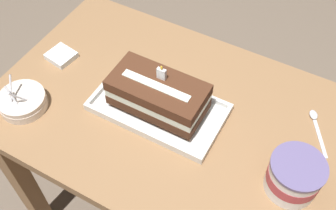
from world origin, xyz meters
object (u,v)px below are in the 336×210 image
Objects in this scene: birthday_cake at (158,94)px; ice_cream_tub at (294,176)px; serving_spoon_near_tray at (315,122)px; foil_tray at (159,108)px; bowl_stack at (23,101)px; napkin_pile at (61,56)px.

ice_cream_tub is at bearing -7.31° from birthday_cake.
serving_spoon_near_tray is at bearing 89.51° from ice_cream_tub.
foil_tray is 0.44m from serving_spoon_near_tray.
foil_tray is 2.59× the size of serving_spoon_near_tray.
napkin_pile is at bearing 97.46° from bowl_stack.
ice_cream_tub is 0.79m from napkin_pile.
birthday_cake is (0.00, 0.00, 0.06)m from foil_tray.
napkin_pile is (-0.79, -0.14, 0.01)m from serving_spoon_near_tray.
foil_tray is at bearing -90.00° from birthday_cake.
bowl_stack is (-0.35, -0.18, 0.01)m from foil_tray.
serving_spoon_near_tray is (0.41, 0.17, -0.07)m from birthday_cake.
ice_cream_tub reaches higher than foil_tray.
ice_cream_tub is at bearing -7.31° from foil_tray.
foil_tray is at bearing -4.82° from napkin_pile.
foil_tray is 0.06m from birthday_cake.
bowl_stack is at bearing -170.68° from ice_cream_tub.
foil_tray is 2.80× the size of ice_cream_tub.
napkin_pile is at bearing 173.88° from ice_cream_tub.
birthday_cake is 0.45m from serving_spoon_near_tray.
napkin_pile is (-0.38, 0.03, 0.00)m from foil_tray.
bowl_stack is 1.02× the size of ice_cream_tub.
ice_cream_tub is 1.47× the size of napkin_pile.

